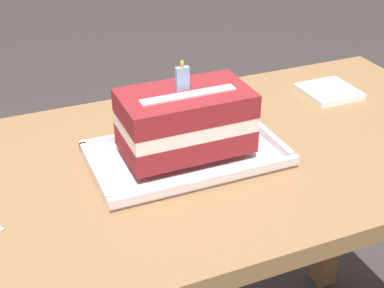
% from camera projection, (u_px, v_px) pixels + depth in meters
% --- Properties ---
extents(dining_table, '(1.23, 0.61, 0.75)m').
position_uv_depth(dining_table, '(197.00, 207.00, 1.10)').
color(dining_table, olive).
rests_on(dining_table, ground_plane).
extents(foil_tray, '(0.36, 0.21, 0.02)m').
position_uv_depth(foil_tray, '(187.00, 156.00, 1.02)').
color(foil_tray, silver).
rests_on(foil_tray, dining_table).
extents(birthday_cake, '(0.23, 0.13, 0.17)m').
position_uv_depth(birthday_cake, '(186.00, 122.00, 0.99)').
color(birthday_cake, maroon).
rests_on(birthday_cake, foil_tray).
extents(napkin_pile, '(0.12, 0.12, 0.01)m').
position_uv_depth(napkin_pile, '(329.00, 91.00, 1.28)').
color(napkin_pile, white).
rests_on(napkin_pile, dining_table).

